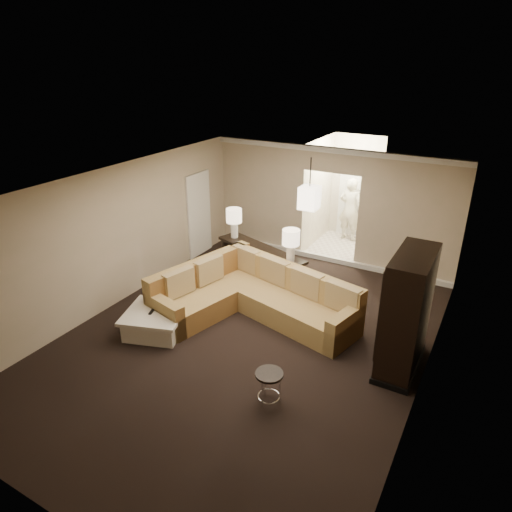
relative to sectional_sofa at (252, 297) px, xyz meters
The scene contains 19 objects.
ground 0.98m from the sectional_sofa, 68.58° to the right, with size 8.00×8.00×0.00m, color black.
wall_back 3.34m from the sectional_sofa, 84.10° to the left, with size 6.00×0.04×2.80m, color #C7B196.
wall_front 4.95m from the sectional_sofa, 86.13° to the right, with size 6.00×0.04×2.80m, color #C7B196.
wall_left 2.98m from the sectional_sofa, 162.68° to the right, with size 0.04×8.00×2.80m, color #C7B196.
wall_right 3.58m from the sectional_sofa, 14.07° to the right, with size 0.04×8.00×2.80m, color #C7B196.
ceiling 2.57m from the sectional_sofa, 68.58° to the right, with size 6.00×8.00×0.02m, color silver.
crown_molding 3.91m from the sectional_sofa, 84.01° to the left, with size 6.00×0.10×0.12m, color silver.
baseboard 3.15m from the sectional_sofa, 84.01° to the left, with size 6.00×0.10×0.12m, color silver.
side_door 3.36m from the sectional_sofa, 143.35° to the left, with size 0.05×0.90×2.10m, color white.
foyer 4.61m from the sectional_sofa, 85.85° to the left, with size 1.44×2.02×2.80m.
sectional_sofa is the anchor object (origin of this frame).
coffee_table 1.87m from the sectional_sofa, 131.69° to the right, with size 1.35×1.35×0.45m.
console_table 1.26m from the sectional_sofa, 111.19° to the left, with size 2.34×1.23×0.89m.
armoire 2.98m from the sectional_sofa, ahead, with size 0.60×1.40×2.01m.
drink_table 2.50m from the sectional_sofa, 54.59° to the right, with size 0.41×0.41×0.52m.
table_lamp_left 2.16m from the sectional_sofa, 131.69° to the left, with size 0.35×0.35×0.68m.
table_lamp_right 1.35m from the sectional_sofa, 66.29° to the left, with size 0.35×0.35×0.68m.
pendant_light 2.46m from the sectional_sofa, 80.06° to the left, with size 0.38×0.38×1.09m.
person 4.81m from the sectional_sofa, 85.90° to the left, with size 0.69×0.46×1.91m, color beige.
Camera 1 is at (3.55, -5.93, 4.74)m, focal length 32.00 mm.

